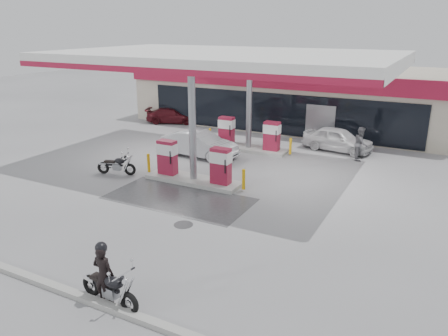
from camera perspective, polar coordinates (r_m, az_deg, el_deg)
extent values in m
plane|color=gray|center=(18.37, -7.22, -3.71)|extent=(90.00, 90.00, 0.00)
cube|color=#4C4C4F|center=(18.11, -5.92, -3.99)|extent=(6.00, 3.00, 0.00)
cylinder|color=#38383A|center=(15.82, -5.32, -7.38)|extent=(0.70, 0.70, 0.01)
cube|color=gray|center=(13.81, -24.30, -12.83)|extent=(28.00, 0.25, 0.15)
cube|color=beige|center=(31.87, 9.31, 9.32)|extent=(22.00, 8.00, 4.00)
cube|color=black|center=(28.23, 6.61, 7.06)|extent=(18.00, 0.10, 2.60)
cube|color=maroon|center=(27.83, 6.72, 11.28)|extent=(22.00, 0.25, 1.00)
cube|color=navy|center=(26.14, 21.35, 9.72)|extent=(3.50, 0.12, 0.80)
cube|color=gray|center=(27.35, 12.45, 5.75)|extent=(1.80, 0.14, 2.20)
cube|color=silver|center=(21.38, 0.01, 14.17)|extent=(16.00, 10.00, 0.60)
cube|color=maroon|center=(17.18, -7.82, 12.39)|extent=(16.00, 0.12, 0.24)
cube|color=maroon|center=(25.88, 5.25, 14.41)|extent=(16.00, 0.12, 0.24)
cylinder|color=gray|center=(19.20, -4.15, 5.46)|extent=(0.32, 0.32, 5.00)
cylinder|color=gray|center=(24.40, 3.30, 8.23)|extent=(0.32, 0.32, 5.00)
cube|color=#9E9E99|center=(19.90, -3.98, -1.58)|extent=(4.50, 1.30, 0.18)
cube|color=maroon|center=(20.35, -7.41, 1.41)|extent=(0.85, 0.48, 1.60)
cube|color=maroon|center=(18.95, -0.42, 0.28)|extent=(0.85, 0.48, 1.60)
cube|color=silver|center=(20.24, -7.45, 2.49)|extent=(0.88, 0.52, 0.50)
cube|color=silver|center=(18.83, -0.42, 1.44)|extent=(0.88, 0.52, 0.50)
cylinder|color=#D59B0B|center=(21.11, -9.82, 0.66)|extent=(0.14, 0.14, 0.90)
cylinder|color=#D59B0B|center=(18.63, 2.57, -1.49)|extent=(0.14, 0.14, 0.90)
cube|color=#9E9E99|center=(24.96, 3.20, 2.57)|extent=(4.50, 1.30, 0.18)
cube|color=maroon|center=(25.32, 0.34, 4.91)|extent=(0.85, 0.48, 1.60)
cube|color=maroon|center=(24.21, 6.26, 4.18)|extent=(0.85, 0.48, 1.60)
cube|color=silver|center=(25.23, 0.34, 5.80)|extent=(0.88, 0.52, 0.50)
cube|color=silver|center=(24.12, 6.29, 5.10)|extent=(0.88, 0.52, 0.50)
cylinder|color=#D59B0B|center=(25.93, -1.83, 4.22)|extent=(0.14, 0.14, 0.90)
cylinder|color=#D59B0B|center=(23.96, 8.67, 2.84)|extent=(0.14, 0.14, 0.90)
torus|color=black|center=(11.49, -12.27, -16.84)|extent=(0.61, 0.20, 0.60)
torus|color=black|center=(12.39, -16.92, -14.44)|extent=(0.61, 0.20, 0.60)
cube|color=gray|center=(11.86, -14.60, -15.36)|extent=(0.43, 0.28, 0.30)
cube|color=black|center=(11.90, -15.14, -14.69)|extent=(0.91, 0.20, 0.08)
ellipsoid|color=black|center=(11.59, -14.21, -14.29)|extent=(0.59, 0.38, 0.28)
cube|color=black|center=(11.95, -15.87, -13.70)|extent=(0.58, 0.30, 0.10)
cylinder|color=silver|center=(11.23, -13.26, -13.52)|extent=(0.12, 0.76, 0.04)
sphere|color=silver|center=(11.22, -12.77, -14.25)|extent=(0.18, 0.18, 0.18)
cylinder|color=silver|center=(12.32, -15.69, -14.63)|extent=(0.91, 0.18, 0.08)
imported|color=black|center=(11.76, -15.44, -13.26)|extent=(0.63, 0.44, 1.62)
torus|color=black|center=(21.14, -12.19, -0.17)|extent=(0.60, 0.30, 0.59)
torus|color=black|center=(21.68, -15.49, 0.03)|extent=(0.60, 0.30, 0.59)
cube|color=gray|center=(21.36, -13.78, 0.13)|extent=(0.44, 0.34, 0.29)
cube|color=black|center=(21.39, -14.16, 0.40)|extent=(0.87, 0.35, 0.08)
ellipsoid|color=black|center=(21.21, -13.48, 0.91)|extent=(0.61, 0.46, 0.27)
cube|color=black|center=(21.43, -14.66, 0.82)|extent=(0.58, 0.38, 0.10)
cylinder|color=silver|center=(21.01, -12.80, 1.63)|extent=(0.25, 0.72, 0.04)
sphere|color=silver|center=(21.00, -12.49, 1.31)|extent=(0.18, 0.18, 0.18)
cylinder|color=silver|center=(21.71, -14.79, 0.06)|extent=(0.86, 0.33, 0.08)
imported|color=silver|center=(25.46, 14.64, 3.66)|extent=(4.09, 2.12, 1.33)
imported|color=#5D5C61|center=(23.99, 17.43, 3.07)|extent=(0.79, 0.95, 1.77)
imported|color=#A7AAAF|center=(23.54, -3.16, 3.14)|extent=(4.33, 1.79, 1.40)
imported|color=#491016|center=(32.04, -6.79, 6.82)|extent=(4.01, 2.83, 1.08)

